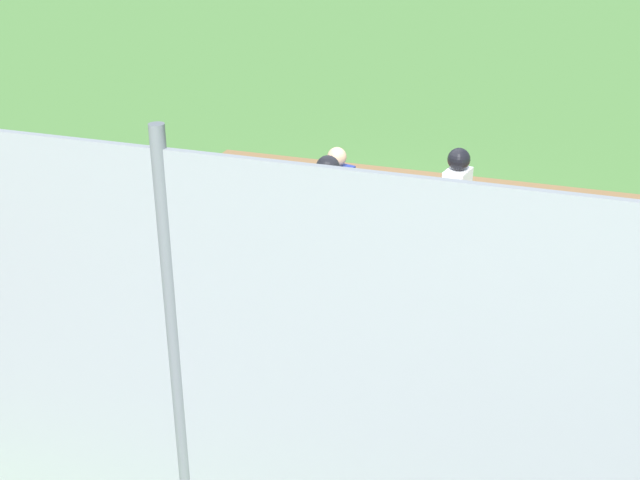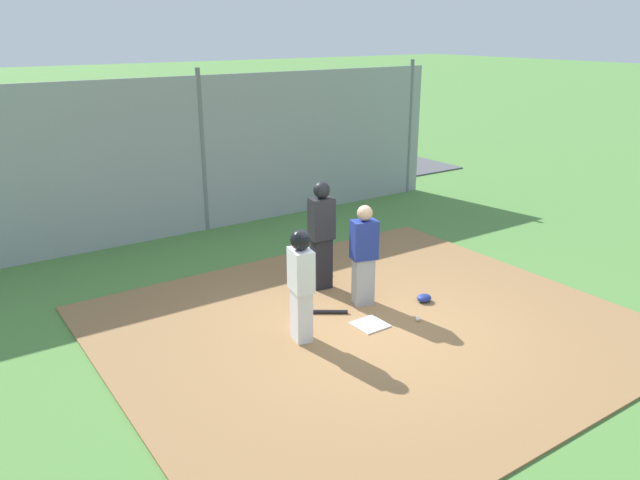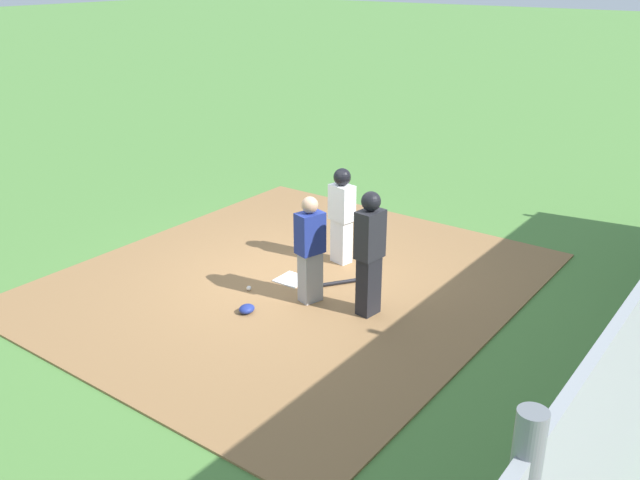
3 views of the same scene
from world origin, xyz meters
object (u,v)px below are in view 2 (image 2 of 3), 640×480
Objects in this scene: baseball_bat at (321,312)px; catcher_mask at (424,298)px; catcher at (364,254)px; home_plate at (370,325)px; baseball at (418,319)px; parked_car_white at (14,185)px; runner at (301,279)px; umpire at (322,233)px; parked_car_red at (327,149)px.

catcher_mask is at bearing -164.50° from baseball_bat.
catcher is at bearing -29.98° from catcher_mask.
baseball is (-0.67, 0.29, 0.03)m from home_plate.
parked_car_white is (3.44, -8.77, -0.24)m from catcher.
home_plate is at bearing 152.03° from baseball_bat.
parked_car_white is at bearing -65.17° from catcher_mask.
runner is 2.40m from catcher_mask.
catcher_mask is 10.21m from parked_car_white.
umpire reaches higher than parked_car_red.
home_plate is 0.10× the size of parked_car_white.
home_plate is 1.38m from runner.
baseball_bat is (-0.68, -0.51, -0.86)m from runner.
baseball is 0.02× the size of parked_car_white.
parked_car_red is 8.67m from parked_car_white.
catcher is 1.08m from baseball_bat.
baseball is at bearing 63.49° from parked_car_red.
baseball_bat is at bearing 48.02° from runner.
baseball is (0.54, 0.45, -0.02)m from catcher_mask.
catcher is at bearing -150.75° from baseball_bat.
runner is 9.43m from parked_car_white.
home_plate is 10.63m from parked_car_red.
parked_car_white is at bearing -142.33° from catcher.
parked_car_red is (-5.95, -8.31, 0.55)m from baseball_bat.
home_plate is 0.28× the size of runner.
baseball_bat is at bearing 55.73° from parked_car_red.
umpire reaches higher than runner.
umpire reaches higher than baseball.
home_plate is 0.73m from baseball.
baseball is at bearing -5.20° from runner.
runner reaches higher than home_plate.
parked_car_white is at bearing -1.19° from parked_car_red.
runner is (1.04, -0.21, 0.88)m from home_plate.
catcher_mask reaches higher than baseball_bat.
catcher reaches higher than catcher_mask.
parked_car_white is (3.28, -7.88, -0.36)m from umpire.
baseball is (-0.46, 1.82, -0.91)m from umpire.
parked_car_white is at bearing -71.90° from home_plate.
home_plate is 1.83× the size of catcher_mask.
parked_car_red is (-4.38, -8.87, 0.52)m from catcher_mask.
catcher_mask is at bearing 65.05° from parked_car_red.
baseball_bat is 3.31× the size of catcher_mask.
umpire is at bearing -75.71° from baseball.
catcher_mask is at bearing 76.26° from catcher.
catcher is 0.37× the size of parked_car_white.
umpire is 7.44× the size of catcher_mask.
catcher_mask is (-1.00, 1.37, -0.89)m from umpire.
baseball_bat is 0.19× the size of parked_car_red.
catcher is 6.60× the size of catcher_mask.
home_plate is 0.25× the size of umpire.
baseball is 0.02× the size of parked_car_red.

